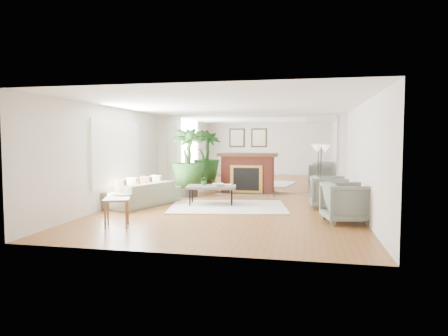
% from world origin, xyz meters
% --- Properties ---
extents(ground, '(7.00, 7.00, 0.00)m').
position_xyz_m(ground, '(0.00, 0.00, 0.00)').
color(ground, brown).
rests_on(ground, ground).
extents(wall_left, '(0.02, 7.00, 2.50)m').
position_xyz_m(wall_left, '(-2.99, 0.00, 1.25)').
color(wall_left, silver).
rests_on(wall_left, ground).
extents(wall_right, '(0.02, 7.00, 2.50)m').
position_xyz_m(wall_right, '(2.99, 0.00, 1.25)').
color(wall_right, silver).
rests_on(wall_right, ground).
extents(wall_back, '(6.00, 0.02, 2.50)m').
position_xyz_m(wall_back, '(0.00, 3.49, 1.25)').
color(wall_back, silver).
rests_on(wall_back, ground).
extents(mirror_panel, '(5.40, 0.04, 2.40)m').
position_xyz_m(mirror_panel, '(0.00, 3.47, 1.25)').
color(mirror_panel, silver).
rests_on(mirror_panel, wall_back).
extents(window_panel, '(0.04, 2.40, 1.50)m').
position_xyz_m(window_panel, '(-2.96, 0.40, 1.35)').
color(window_panel, '#B2E09E').
rests_on(window_panel, wall_left).
extents(fireplace, '(1.85, 0.83, 2.05)m').
position_xyz_m(fireplace, '(0.00, 3.26, 0.66)').
color(fireplace, maroon).
rests_on(fireplace, ground).
extents(area_rug, '(3.15, 2.49, 0.03)m').
position_xyz_m(area_rug, '(-0.11, 0.65, 0.02)').
color(area_rug, silver).
rests_on(area_rug, ground).
extents(coffee_table, '(1.36, 0.93, 0.51)m').
position_xyz_m(coffee_table, '(-0.60, 0.91, 0.46)').
color(coffee_table, '#585046').
rests_on(coffee_table, ground).
extents(sofa, '(1.48, 2.23, 0.61)m').
position_xyz_m(sofa, '(-2.27, 0.47, 0.30)').
color(sofa, gray).
rests_on(sofa, ground).
extents(armchair_back, '(0.91, 0.88, 0.80)m').
position_xyz_m(armchair_back, '(2.35, 1.02, 0.40)').
color(armchair_back, slate).
rests_on(armchair_back, ground).
extents(armchair_front, '(1.05, 1.03, 0.82)m').
position_xyz_m(armchair_front, '(2.60, -0.67, 0.41)').
color(armchair_front, slate).
rests_on(armchair_front, ground).
extents(side_table, '(0.62, 0.62, 0.55)m').
position_xyz_m(side_table, '(-1.80, -1.96, 0.46)').
color(side_table, brown).
rests_on(side_table, ground).
extents(potted_ficus, '(1.18, 1.18, 2.03)m').
position_xyz_m(potted_ficus, '(-1.64, 2.31, 1.08)').
color(potted_ficus, black).
rests_on(potted_ficus, ground).
extents(floor_lamp, '(0.50, 0.28, 1.55)m').
position_xyz_m(floor_lamp, '(2.20, 2.32, 1.32)').
color(floor_lamp, black).
rests_on(floor_lamp, ground).
extents(tabletop_plant, '(0.24, 0.21, 0.27)m').
position_xyz_m(tabletop_plant, '(-0.80, 0.99, 0.64)').
color(tabletop_plant, '#326A27').
rests_on(tabletop_plant, coffee_table).
extents(fruit_bowl, '(0.35, 0.35, 0.07)m').
position_xyz_m(fruit_bowl, '(-0.41, 0.87, 0.54)').
color(fruit_bowl, brown).
rests_on(fruit_bowl, coffee_table).
extents(book, '(0.25, 0.31, 0.02)m').
position_xyz_m(book, '(-0.29, 1.07, 0.52)').
color(book, brown).
rests_on(book, coffee_table).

